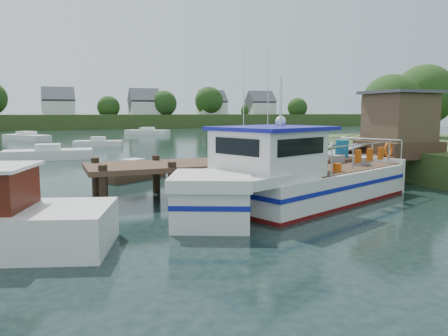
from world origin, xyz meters
name	(u,v)px	position (x,y,z in m)	size (l,w,h in m)	color
ground_plane	(233,193)	(0.00, 0.00, 0.00)	(160.00, 160.00, 0.00)	black
far_shore	(83,118)	(0.01, 82.37, 2.10)	(140.00, 42.55, 9.22)	#344A1E
dock	(358,137)	(6.51, 0.01, 2.24)	(16.60, 3.00, 4.78)	#442F20
lobster_boat	(293,179)	(1.00, -3.28, 1.00)	(11.17, 6.65, 5.53)	silver
moored_rowboat	(133,172)	(-3.23, 5.43, 0.39)	(3.67, 3.05, 1.05)	#442F20
moored_far	(147,132)	(6.92, 49.53, 0.42)	(6.70, 5.64, 1.12)	silver
moored_a	(48,154)	(-7.26, 17.16, 0.42)	(6.22, 2.42, 1.13)	silver
moored_b	(98,143)	(-2.67, 27.43, 0.38)	(4.87, 2.78, 1.02)	silver
moored_c	(388,145)	(21.83, 14.60, 0.37)	(6.73, 3.93, 1.01)	silver
moored_d	(27,137)	(-9.63, 40.76, 0.42)	(5.69, 6.73, 1.13)	silver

